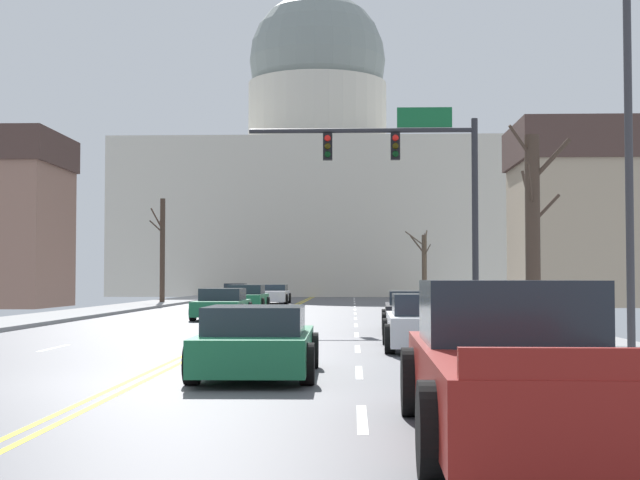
% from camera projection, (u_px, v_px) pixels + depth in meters
% --- Properties ---
extents(ground, '(20.00, 180.00, 0.20)m').
position_uv_depth(ground, '(130.00, 383.00, 13.98)').
color(ground, '#4D4D52').
extents(signal_gantry, '(7.91, 0.41, 7.38)m').
position_uv_depth(signal_gantry, '(413.00, 169.00, 31.71)').
color(signal_gantry, '#28282D').
rests_on(signal_gantry, ground).
extents(street_lamp_right, '(2.15, 0.24, 8.65)m').
position_uv_depth(street_lamp_right, '(613.00, 73.00, 16.05)').
color(street_lamp_right, '#333338').
rests_on(street_lamp_right, ground).
extents(capitol_building, '(35.63, 20.27, 31.49)m').
position_uv_depth(capitol_building, '(317.00, 186.00, 88.13)').
color(capitol_building, beige).
rests_on(capitol_building, ground).
extents(sedan_near_00, '(2.22, 4.72, 1.23)m').
position_uv_depth(sedan_near_00, '(417.00, 312.00, 27.38)').
color(sedan_near_00, black).
rests_on(sedan_near_00, ground).
extents(sedan_near_01, '(2.02, 4.39, 1.26)m').
position_uv_depth(sedan_near_01, '(427.00, 323.00, 20.86)').
color(sedan_near_01, silver).
rests_on(sedan_near_01, ground).
extents(sedan_near_02, '(2.01, 4.24, 1.16)m').
position_uv_depth(sedan_near_02, '(257.00, 343.00, 15.12)').
color(sedan_near_02, '#1E7247').
rests_on(sedan_near_02, ground).
extents(pickup_truck_near_03, '(2.26, 5.79, 1.59)m').
position_uv_depth(pickup_truck_near_03, '(517.00, 369.00, 9.20)').
color(pickup_truck_near_03, maroon).
rests_on(pickup_truck_near_03, ground).
extents(sedan_oncoming_00, '(2.04, 4.66, 1.20)m').
position_uv_depth(sedan_oncoming_00, '(222.00, 305.00, 36.14)').
color(sedan_oncoming_00, '#1E7247').
rests_on(sedan_oncoming_00, ground).
extents(sedan_oncoming_01, '(2.13, 4.41, 1.27)m').
position_uv_depth(sedan_oncoming_01, '(246.00, 298.00, 46.22)').
color(sedan_oncoming_01, '#1E7247').
rests_on(sedan_oncoming_01, ground).
extents(sedan_oncoming_02, '(2.01, 4.53, 1.20)m').
position_uv_depth(sedan_oncoming_02, '(273.00, 294.00, 57.82)').
color(sedan_oncoming_02, silver).
rests_on(sedan_oncoming_02, ground).
extents(sedan_oncoming_03, '(2.03, 4.56, 1.21)m').
position_uv_depth(sedan_oncoming_03, '(235.00, 292.00, 67.23)').
color(sedan_oncoming_03, '#6B6056').
rests_on(sedan_oncoming_03, ground).
extents(flank_building_01, '(11.97, 7.69, 10.48)m').
position_uv_depth(flank_building_01, '(617.00, 214.00, 53.08)').
color(flank_building_01, tan).
rests_on(flank_building_01, ground).
extents(bare_tree_00, '(1.64, 2.55, 5.36)m').
position_uv_depth(bare_tree_00, '(533.00, 231.00, 23.45)').
color(bare_tree_00, '#423328').
rests_on(bare_tree_00, ground).
extents(bare_tree_02, '(1.82, 1.83, 5.01)m').
position_uv_depth(bare_tree_02, '(424.00, 264.00, 67.09)').
color(bare_tree_02, brown).
rests_on(bare_tree_02, ground).
extents(bare_tree_03, '(1.05, 2.09, 6.38)m').
position_uv_depth(bare_tree_03, '(162.00, 248.00, 56.63)').
color(bare_tree_03, '#423328').
rests_on(bare_tree_03, ground).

